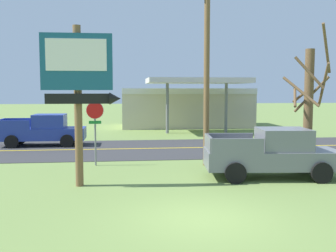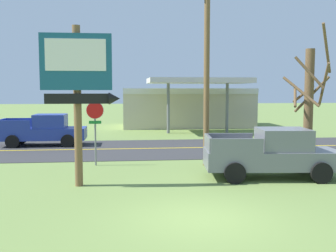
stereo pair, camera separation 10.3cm
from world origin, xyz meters
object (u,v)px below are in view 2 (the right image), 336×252
motel_sign (79,80)px  pickup_blue_on_road (44,130)px  stop_sign (95,122)px  utility_pole (207,56)px  pickup_grey_parked_on_lawn (273,154)px  gas_station (187,106)px  bare_tree (309,104)px

motel_sign → pickup_blue_on_road: (-3.40, 10.98, -2.87)m
stop_sign → utility_pole: utility_pole is taller
stop_sign → pickup_grey_parked_on_lawn: 7.99m
motel_sign → utility_pole: utility_pole is taller
utility_pole → motel_sign: bearing=-146.4°
motel_sign → gas_station: bearing=72.0°
bare_tree → pickup_blue_on_road: bare_tree is taller
gas_station → pickup_blue_on_road: gas_station is taller
stop_sign → pickup_blue_on_road: size_ratio=0.57×
stop_sign → pickup_grey_parked_on_lawn: bearing=-25.1°
utility_pole → bare_tree: 5.01m
pickup_blue_on_road → motel_sign: bearing=-72.8°
motel_sign → pickup_grey_parked_on_lawn: motel_sign is taller
utility_pole → bare_tree: utility_pole is taller
gas_station → pickup_grey_parked_on_lawn: size_ratio=2.24×
motel_sign → gas_station: (7.45, 22.89, -1.89)m
pickup_grey_parked_on_lawn → pickup_blue_on_road: size_ratio=1.03×
utility_pole → pickup_blue_on_road: utility_pole is taller
motel_sign → pickup_blue_on_road: size_ratio=1.10×
pickup_grey_parked_on_lawn → gas_station: bearing=89.9°
gas_station → pickup_grey_parked_on_lawn: 22.24m
bare_tree → pickup_grey_parked_on_lawn: (-2.30, -1.81, -1.89)m
motel_sign → stop_sign: size_ratio=1.95×
gas_station → motel_sign: bearing=-108.0°
utility_pole → pickup_grey_parked_on_lawn: utility_pole is taller
gas_station → pickup_blue_on_road: bearing=-132.3°
utility_pole → pickup_grey_parked_on_lawn: size_ratio=1.76×
bare_tree → pickup_blue_on_road: 15.74m
motel_sign → utility_pole: size_ratio=0.61×
motel_sign → gas_station: size_ratio=0.48×
motel_sign → stop_sign: 4.43m
bare_tree → motel_sign: bearing=-165.7°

